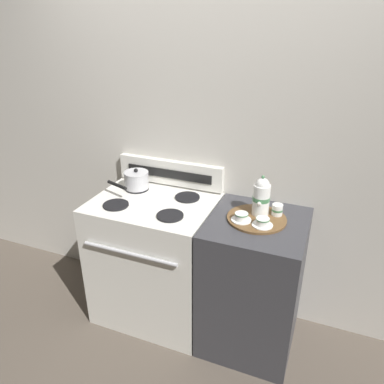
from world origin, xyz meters
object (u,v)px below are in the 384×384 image
at_px(teapot, 261,196).
at_px(creamer_jug, 277,210).
at_px(stove, 155,259).
at_px(teacup_left, 241,217).
at_px(saucepan, 136,180).
at_px(teacup_right, 263,222).
at_px(serving_tray, 257,219).

height_order(teapot, creamer_jug, teapot).
bearing_deg(stove, teapot, 5.95).
bearing_deg(stove, teacup_left, -4.20).
distance_m(stove, saucepan, 0.58).
distance_m(teacup_right, creamer_jug, 0.17).
height_order(serving_tray, teapot, teapot).
height_order(serving_tray, teacup_right, teacup_right).
relative_size(saucepan, creamer_jug, 4.14).
xyz_separation_m(stove, teacup_left, (0.61, -0.04, 0.49)).
bearing_deg(teacup_right, serving_tray, 122.51).
xyz_separation_m(saucepan, serving_tray, (0.88, -0.11, -0.07)).
height_order(teapot, teacup_right, teapot).
height_order(saucepan, teacup_left, saucepan).
distance_m(serving_tray, teacup_left, 0.11).
relative_size(saucepan, serving_tray, 0.81).
height_order(stove, teacup_right, teacup_right).
bearing_deg(stove, serving_tray, 1.78).
relative_size(stove, saucepan, 3.23).
distance_m(saucepan, teacup_left, 0.83).
bearing_deg(teacup_right, teapot, 108.37).
bearing_deg(creamer_jug, stove, -172.71).
height_order(teacup_left, teacup_right, same).
height_order(serving_tray, creamer_jug, creamer_jug).
relative_size(saucepan, teacup_left, 2.38).
relative_size(stove, teacup_left, 7.68).
bearing_deg(serving_tray, stove, -178.22).
relative_size(teacup_left, creamer_jug, 1.74).
xyz_separation_m(serving_tray, teacup_left, (-0.08, -0.07, 0.03)).
bearing_deg(creamer_jug, teacup_right, -108.66).
bearing_deg(teacup_left, teacup_right, -6.01).
height_order(saucepan, teacup_right, saucepan).
relative_size(serving_tray, creamer_jug, 5.14).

